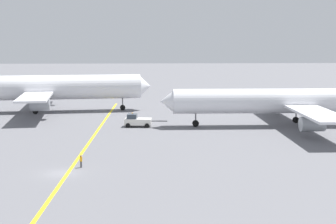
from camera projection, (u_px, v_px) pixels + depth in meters
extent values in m
plane|color=slate|center=(61.00, 173.00, 63.14)|extent=(600.00, 600.00, 0.00)
cube|color=yellow|center=(80.00, 155.00, 73.08)|extent=(4.25, 119.96, 0.01)
cylinder|color=silver|center=(50.00, 87.00, 116.54)|extent=(43.80, 10.44, 5.89)
cone|color=silver|center=(145.00, 86.00, 119.97)|extent=(3.36, 5.68, 5.42)
cube|color=silver|center=(41.00, 91.00, 116.35)|extent=(10.81, 42.51, 0.44)
cylinder|color=#999EA3|center=(40.00, 105.00, 105.24)|extent=(4.45, 3.03, 2.60)
cylinder|color=#999EA3|center=(50.00, 93.00, 128.28)|extent=(4.45, 3.03, 2.60)
cylinder|color=slate|center=(38.00, 102.00, 119.97)|extent=(0.28, 0.28, 2.57)
cylinder|color=black|center=(39.00, 107.00, 120.16)|extent=(1.35, 0.68, 1.30)
cylinder|color=slate|center=(35.00, 106.00, 113.32)|extent=(0.28, 0.28, 2.57)
cylinder|color=black|center=(35.00, 111.00, 113.51)|extent=(1.35, 0.68, 1.30)
cylinder|color=slate|center=(123.00, 102.00, 119.71)|extent=(0.28, 0.28, 2.57)
cylinder|color=black|center=(123.00, 108.00, 119.90)|extent=(1.35, 0.68, 1.30)
cylinder|color=silver|center=(286.00, 101.00, 97.09)|extent=(45.14, 5.21, 4.93)
cone|color=silver|center=(167.00, 101.00, 96.15)|extent=(2.83, 4.56, 4.54)
cube|color=silver|center=(297.00, 104.00, 97.29)|extent=(6.67, 44.83, 0.44)
cylinder|color=#999EA3|center=(275.00, 105.00, 109.91)|extent=(4.22, 2.63, 2.60)
cylinder|color=#999EA3|center=(312.00, 124.00, 85.11)|extent=(4.22, 2.63, 2.60)
cylinder|color=slate|center=(307.00, 120.00, 94.34)|extent=(0.28, 0.28, 2.23)
cylinder|color=black|center=(306.00, 126.00, 94.51)|extent=(1.30, 0.56, 1.30)
cylinder|color=slate|center=(296.00, 115.00, 101.07)|extent=(0.28, 0.28, 2.23)
cylinder|color=black|center=(296.00, 120.00, 101.23)|extent=(1.30, 0.56, 1.30)
cylinder|color=slate|center=(196.00, 118.00, 96.87)|extent=(0.28, 0.28, 2.23)
cylinder|color=black|center=(196.00, 123.00, 97.03)|extent=(1.30, 0.56, 1.30)
cube|color=white|center=(138.00, 121.00, 96.92)|extent=(5.49, 3.04, 1.20)
cube|color=#333D47|center=(132.00, 116.00, 96.82)|extent=(2.08, 2.21, 0.90)
cylinder|color=#4C4C51|center=(159.00, 121.00, 96.69)|extent=(3.20, 0.51, 0.20)
sphere|color=orange|center=(132.00, 113.00, 96.73)|extent=(0.24, 0.24, 0.24)
cylinder|color=black|center=(128.00, 125.00, 95.84)|extent=(0.92, 0.39, 0.90)
cylinder|color=black|center=(129.00, 123.00, 98.36)|extent=(0.92, 0.39, 0.90)
cylinder|color=black|center=(147.00, 126.00, 95.66)|extent=(0.92, 0.39, 0.90)
cylinder|color=black|center=(148.00, 123.00, 98.17)|extent=(0.92, 0.39, 0.90)
cylinder|color=#4C4C51|center=(81.00, 164.00, 65.88)|extent=(0.28, 0.28, 0.87)
cylinder|color=orange|center=(81.00, 159.00, 65.77)|extent=(0.36, 0.36, 0.62)
sphere|color=brown|center=(81.00, 156.00, 65.71)|extent=(0.24, 0.24, 0.24)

